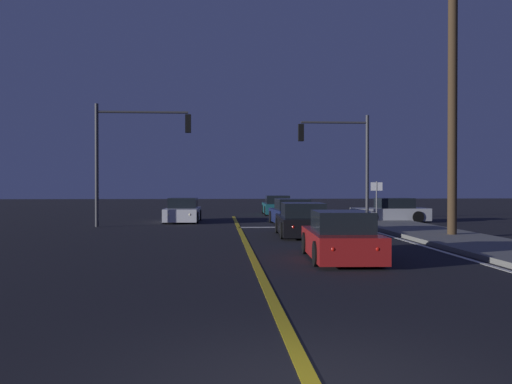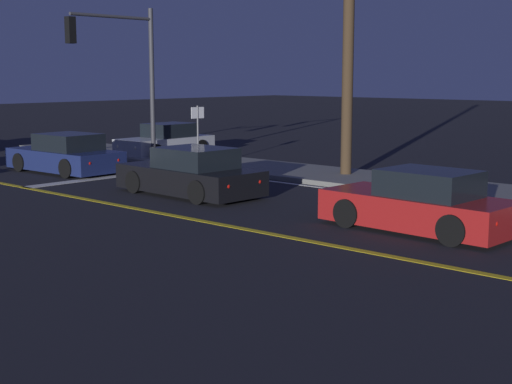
% 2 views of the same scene
% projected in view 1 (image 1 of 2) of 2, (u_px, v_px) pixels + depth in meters
% --- Properties ---
extents(sidewalk_right, '(3.20, 41.44, 0.15)m').
position_uv_depth(sidewalk_right, '(497.00, 248.00, 17.33)').
color(sidewalk_right, slate).
rests_on(sidewalk_right, ground).
extents(lane_line_center, '(0.20, 39.14, 0.01)m').
position_uv_depth(lane_line_center, '(250.00, 252.00, 16.81)').
color(lane_line_center, gold).
rests_on(lane_line_center, ground).
extents(lane_line_edge_right, '(0.16, 39.14, 0.01)m').
position_uv_depth(lane_line_edge_right, '(440.00, 251.00, 17.20)').
color(lane_line_edge_right, silver).
rests_on(lane_line_edge_right, ground).
extents(stop_bar, '(6.15, 0.50, 0.01)m').
position_uv_depth(stop_bar, '(302.00, 227.00, 27.01)').
color(stop_bar, silver).
rests_on(stop_bar, ground).
extents(car_side_waiting_black, '(2.08, 4.43, 1.34)m').
position_uv_depth(car_side_waiting_black, '(302.00, 221.00, 22.32)').
color(car_side_waiting_black, black).
rests_on(car_side_waiting_black, ground).
extents(car_mid_block_white, '(1.98, 4.20, 1.34)m').
position_uv_depth(car_mid_block_white, '(183.00, 211.00, 31.00)').
color(car_mid_block_white, silver).
rests_on(car_mid_block_white, ground).
extents(car_distant_tail_red, '(1.96, 4.25, 1.34)m').
position_uv_depth(car_distant_tail_red, '(341.00, 239.00, 15.14)').
color(car_distant_tail_red, maroon).
rests_on(car_distant_tail_red, ground).
extents(car_lead_oncoming_teal, '(2.02, 4.65, 1.34)m').
position_uv_depth(car_lead_oncoming_teal, '(277.00, 206.00, 39.06)').
color(car_lead_oncoming_teal, '#195960').
rests_on(car_lead_oncoming_teal, ground).
extents(car_far_approaching_silver, '(4.19, 1.91, 1.34)m').
position_uv_depth(car_far_approaching_silver, '(391.00, 212.00, 30.82)').
color(car_far_approaching_silver, '#B2B5BA').
rests_on(car_far_approaching_silver, ground).
extents(car_following_oncoming_navy, '(2.10, 4.41, 1.34)m').
position_uv_depth(car_following_oncoming_navy, '(292.00, 213.00, 29.10)').
color(car_following_oncoming_navy, navy).
rests_on(car_following_oncoming_navy, ground).
extents(traffic_signal_near_right, '(3.80, 0.28, 5.78)m').
position_uv_depth(traffic_signal_near_right, '(343.00, 151.00, 29.43)').
color(traffic_signal_near_right, '#38383D').
rests_on(traffic_signal_near_right, ground).
extents(traffic_signal_far_left, '(4.70, 0.28, 6.06)m').
position_uv_depth(traffic_signal_far_left, '(131.00, 144.00, 27.30)').
color(traffic_signal_far_left, '#38383D').
rests_on(traffic_signal_far_left, ground).
extents(utility_pole_right, '(1.75, 0.36, 11.44)m').
position_uv_depth(utility_pole_right, '(453.00, 86.00, 21.34)').
color(utility_pole_right, '#42301E').
rests_on(utility_pole_right, ground).
extents(street_sign_corner, '(0.56, 0.08, 2.24)m').
position_uv_depth(street_sign_corner, '(377.00, 196.00, 26.73)').
color(street_sign_corner, slate).
rests_on(street_sign_corner, ground).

